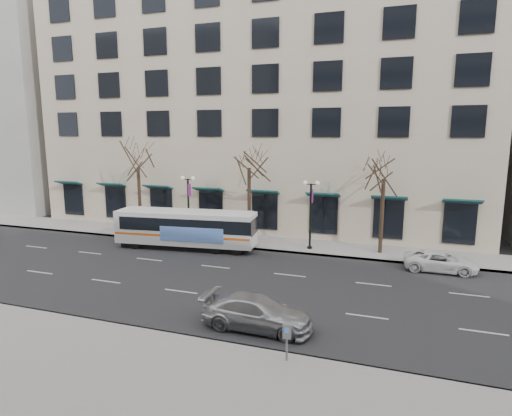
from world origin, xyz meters
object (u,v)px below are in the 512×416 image
at_px(silver_car, 257,313).
at_px(pay_station, 287,334).
at_px(tree_far_left, 138,156).
at_px(white_pickup, 441,262).
at_px(tree_far_right, 384,165).
at_px(tree_far_mid, 249,156).
at_px(city_bus, 187,228).
at_px(lamp_post_left, 189,204).
at_px(lamp_post_right, 311,212).

xyz_separation_m(silver_car, pay_station, (2.03, -2.50, 0.48)).
relative_size(tree_far_left, white_pickup, 1.88).
bearing_deg(pay_station, tree_far_left, 127.74).
distance_m(tree_far_right, silver_car, 15.74).
relative_size(tree_far_mid, city_bus, 0.79).
relative_size(silver_car, pay_station, 3.43).
xyz_separation_m(lamp_post_left, silver_car, (10.43, -13.35, -2.21)).
xyz_separation_m(lamp_post_left, pay_station, (12.45, -15.85, -1.73)).
height_order(tree_far_mid, tree_far_right, tree_far_mid).
distance_m(tree_far_right, pay_station, 17.44).
relative_size(lamp_post_left, city_bus, 0.48).
bearing_deg(lamp_post_left, silver_car, -52.00).
bearing_deg(pay_station, tree_far_mid, 105.43).
distance_m(tree_far_mid, city_bus, 7.27).
relative_size(lamp_post_right, pay_station, 3.55).
bearing_deg(white_pickup, lamp_post_left, 83.42).
bearing_deg(city_bus, pay_station, -56.30).
height_order(lamp_post_left, lamp_post_right, same).
bearing_deg(lamp_post_left, pay_station, -51.85).
distance_m(lamp_post_left, silver_car, 17.08).
relative_size(lamp_post_right, white_pickup, 1.17).
bearing_deg(city_bus, tree_far_left, 147.18).
height_order(lamp_post_left, city_bus, lamp_post_left).
xyz_separation_m(lamp_post_left, city_bus, (1.06, -2.39, -1.37)).
bearing_deg(lamp_post_right, tree_far_left, 177.71).
bearing_deg(lamp_post_left, white_pickup, -6.07).
bearing_deg(silver_car, white_pickup, -36.14).
height_order(tree_far_left, tree_far_mid, tree_far_mid).
relative_size(lamp_post_left, white_pickup, 1.17).
relative_size(tree_far_left, tree_far_mid, 0.98).
height_order(tree_far_left, silver_car, tree_far_left).
relative_size(tree_far_mid, lamp_post_right, 1.64).
height_order(lamp_post_left, silver_car, lamp_post_left).
distance_m(tree_far_left, pay_station, 24.61).
relative_size(lamp_post_left, silver_car, 1.04).
bearing_deg(lamp_post_left, tree_far_mid, 6.85).
relative_size(tree_far_left, silver_car, 1.66).
height_order(tree_far_right, silver_car, tree_far_right).
height_order(lamp_post_right, silver_car, lamp_post_right).
height_order(white_pickup, pay_station, pay_station).
distance_m(tree_far_left, lamp_post_right, 15.48).
xyz_separation_m(tree_far_right, city_bus, (-13.93, -2.99, -4.85)).
bearing_deg(lamp_post_right, tree_far_mid, 173.17).
bearing_deg(tree_far_right, lamp_post_left, -177.71).
xyz_separation_m(tree_far_right, silver_car, (-4.56, -13.95, -5.69)).
relative_size(lamp_post_left, pay_station, 3.55).
bearing_deg(lamp_post_left, tree_far_left, 173.17).
bearing_deg(tree_far_left, white_pickup, -6.23).
height_order(silver_car, pay_station, pay_station).
height_order(lamp_post_left, pay_station, lamp_post_left).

